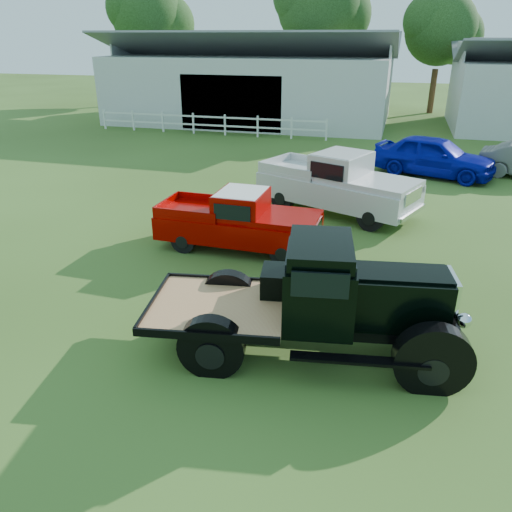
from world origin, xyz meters
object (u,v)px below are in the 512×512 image
(misc_car_blue, at_px, (434,156))
(vintage_flatbed, at_px, (312,299))
(red_pickup, at_px, (239,220))
(white_pickup, at_px, (337,183))

(misc_car_blue, bearing_deg, vintage_flatbed, -172.34)
(vintage_flatbed, relative_size, misc_car_blue, 1.15)
(red_pickup, xyz_separation_m, misc_car_blue, (5.48, 9.68, -0.00))
(red_pickup, xyz_separation_m, white_pickup, (2.19, 3.82, 0.16))
(red_pickup, height_order, white_pickup, white_pickup)
(vintage_flatbed, bearing_deg, white_pickup, 85.19)
(red_pickup, height_order, misc_car_blue, red_pickup)
(vintage_flatbed, distance_m, red_pickup, 5.19)
(vintage_flatbed, relative_size, white_pickup, 1.05)
(red_pickup, distance_m, white_pickup, 4.40)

